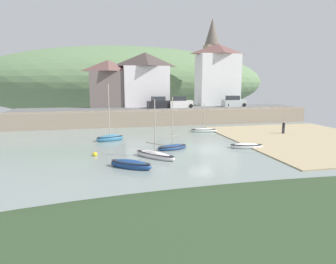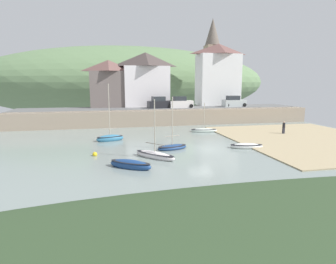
{
  "view_description": "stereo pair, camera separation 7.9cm",
  "coord_description": "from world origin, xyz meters",
  "px_view_note": "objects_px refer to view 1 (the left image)",
  "views": [
    {
      "loc": [
        -9.65,
        -27.57,
        6.76
      ],
      "look_at": [
        -2.8,
        3.33,
        1.28
      ],
      "focal_mm": 31.01,
      "sensor_mm": 36.0,
      "label": 1
    },
    {
      "loc": [
        -9.57,
        -27.58,
        6.76
      ],
      "look_at": [
        -2.8,
        3.33,
        1.28
      ],
      "focal_mm": 31.01,
      "sensor_mm": 36.0,
      "label": 2
    }
  ],
  "objects_px": {
    "sailboat_blue_trim": "(110,138)",
    "parked_car_by_wall": "(180,103)",
    "fishing_boat_green": "(204,130)",
    "person_on_slipway": "(284,127)",
    "church_with_spire": "(212,60)",
    "rowboat_small_beached": "(246,146)",
    "parked_car_near_slipway": "(159,103)",
    "motorboat_with_cabin": "(131,165)",
    "parked_car_end_of_row": "(234,102)",
    "mooring_buoy": "(95,154)",
    "dinghy_open_wooden": "(172,147)",
    "waterfront_building_left": "(109,83)",
    "waterfront_building_right": "(218,74)",
    "waterfront_building_centre": "(145,79)",
    "sailboat_tall_mast": "(155,155)"
  },
  "relations": [
    {
      "from": "waterfront_building_right",
      "to": "sailboat_tall_mast",
      "type": "height_order",
      "value": "waterfront_building_right"
    },
    {
      "from": "rowboat_small_beached",
      "to": "parked_car_end_of_row",
      "type": "height_order",
      "value": "parked_car_end_of_row"
    },
    {
      "from": "parked_car_by_wall",
      "to": "parked_car_end_of_row",
      "type": "bearing_deg",
      "value": -4.07
    },
    {
      "from": "mooring_buoy",
      "to": "dinghy_open_wooden",
      "type": "bearing_deg",
      "value": 8.12
    },
    {
      "from": "fishing_boat_green",
      "to": "sailboat_blue_trim",
      "type": "bearing_deg",
      "value": -154.77
    },
    {
      "from": "waterfront_building_left",
      "to": "sailboat_blue_trim",
      "type": "xyz_separation_m",
      "value": [
        -0.4,
        -19.0,
        -6.22
      ]
    },
    {
      "from": "rowboat_small_beached",
      "to": "parked_car_near_slipway",
      "type": "distance_m",
      "value": 22.13
    },
    {
      "from": "parked_car_near_slipway",
      "to": "parked_car_end_of_row",
      "type": "distance_m",
      "value": 13.53
    },
    {
      "from": "fishing_boat_green",
      "to": "person_on_slipway",
      "type": "distance_m",
      "value": 10.38
    },
    {
      "from": "church_with_spire",
      "to": "sailboat_tall_mast",
      "type": "distance_m",
      "value": 37.74
    },
    {
      "from": "sailboat_blue_trim",
      "to": "motorboat_with_cabin",
      "type": "bearing_deg",
      "value": -99.05
    },
    {
      "from": "parked_car_near_slipway",
      "to": "church_with_spire",
      "type": "bearing_deg",
      "value": 28.26
    },
    {
      "from": "sailboat_tall_mast",
      "to": "parked_car_by_wall",
      "type": "bearing_deg",
      "value": 118.75
    },
    {
      "from": "parked_car_near_slipway",
      "to": "parked_car_by_wall",
      "type": "bearing_deg",
      "value": -6.14
    },
    {
      "from": "parked_car_end_of_row",
      "to": "mooring_buoy",
      "type": "distance_m",
      "value": 32.02
    },
    {
      "from": "waterfront_building_right",
      "to": "motorboat_with_cabin",
      "type": "xyz_separation_m",
      "value": [
        -19.46,
        -30.41,
        -7.92
      ]
    },
    {
      "from": "waterfront_building_centre",
      "to": "waterfront_building_right",
      "type": "xyz_separation_m",
      "value": [
        13.86,
        0.0,
        0.94
      ]
    },
    {
      "from": "waterfront_building_right",
      "to": "fishing_boat_green",
      "type": "height_order",
      "value": "waterfront_building_right"
    },
    {
      "from": "fishing_boat_green",
      "to": "parked_car_near_slipway",
      "type": "bearing_deg",
      "value": 120.26
    },
    {
      "from": "fishing_boat_green",
      "to": "parked_car_end_of_row",
      "type": "xyz_separation_m",
      "value": [
        9.44,
        11.0,
        2.98
      ]
    },
    {
      "from": "mooring_buoy",
      "to": "church_with_spire",
      "type": "bearing_deg",
      "value": 52.85
    },
    {
      "from": "sailboat_blue_trim",
      "to": "waterfront_building_left",
      "type": "bearing_deg",
      "value": 72.98
    },
    {
      "from": "waterfront_building_centre",
      "to": "parked_car_end_of_row",
      "type": "xyz_separation_m",
      "value": [
        15.22,
        -4.5,
        -4.06
      ]
    },
    {
      "from": "motorboat_with_cabin",
      "to": "fishing_boat_green",
      "type": "bearing_deg",
      "value": 88.4
    },
    {
      "from": "motorboat_with_cabin",
      "to": "parked_car_end_of_row",
      "type": "xyz_separation_m",
      "value": [
        20.82,
        25.91,
        2.93
      ]
    },
    {
      "from": "fishing_boat_green",
      "to": "mooring_buoy",
      "type": "height_order",
      "value": "fishing_boat_green"
    },
    {
      "from": "sailboat_blue_trim",
      "to": "fishing_boat_green",
      "type": "distance_m",
      "value": 13.2
    },
    {
      "from": "mooring_buoy",
      "to": "person_on_slipway",
      "type": "bearing_deg",
      "value": 14.76
    },
    {
      "from": "motorboat_with_cabin",
      "to": "dinghy_open_wooden",
      "type": "xyz_separation_m",
      "value": [
        4.76,
        5.69,
        -0.04
      ]
    },
    {
      "from": "waterfront_building_centre",
      "to": "church_with_spire",
      "type": "relative_size",
      "value": 0.57
    },
    {
      "from": "church_with_spire",
      "to": "fishing_boat_green",
      "type": "bearing_deg",
      "value": -113.11
    },
    {
      "from": "waterfront_building_centre",
      "to": "sailboat_tall_mast",
      "type": "height_order",
      "value": "waterfront_building_centre"
    },
    {
      "from": "waterfront_building_right",
      "to": "rowboat_small_beached",
      "type": "xyz_separation_m",
      "value": [
        -7.07,
        -25.82,
        -7.99
      ]
    },
    {
      "from": "rowboat_small_beached",
      "to": "sailboat_tall_mast",
      "type": "xyz_separation_m",
      "value": [
        -9.96,
        -1.95,
        0.06
      ]
    },
    {
      "from": "sailboat_blue_trim",
      "to": "church_with_spire",
      "type": "bearing_deg",
      "value": 31.74
    },
    {
      "from": "waterfront_building_centre",
      "to": "waterfront_building_left",
      "type": "bearing_deg",
      "value": 180.0
    },
    {
      "from": "waterfront_building_centre",
      "to": "church_with_spire",
      "type": "height_order",
      "value": "church_with_spire"
    },
    {
      "from": "waterfront_building_right",
      "to": "fishing_boat_green",
      "type": "bearing_deg",
      "value": -117.54
    },
    {
      "from": "dinghy_open_wooden",
      "to": "parked_car_end_of_row",
      "type": "height_order",
      "value": "dinghy_open_wooden"
    },
    {
      "from": "waterfront_building_centre",
      "to": "fishing_boat_green",
      "type": "xyz_separation_m",
      "value": [
        5.78,
        -15.5,
        -7.04
      ]
    },
    {
      "from": "waterfront_building_right",
      "to": "dinghy_open_wooden",
      "type": "relative_size",
      "value": 2.1
    },
    {
      "from": "sailboat_tall_mast",
      "to": "parked_car_end_of_row",
      "type": "bearing_deg",
      "value": 100.5
    },
    {
      "from": "parked_car_by_wall",
      "to": "waterfront_building_left",
      "type": "bearing_deg",
      "value": 155.17
    },
    {
      "from": "waterfront_building_right",
      "to": "parked_car_by_wall",
      "type": "height_order",
      "value": "waterfront_building_right"
    },
    {
      "from": "sailboat_blue_trim",
      "to": "mooring_buoy",
      "type": "bearing_deg",
      "value": -118.5
    },
    {
      "from": "dinghy_open_wooden",
      "to": "mooring_buoy",
      "type": "height_order",
      "value": "dinghy_open_wooden"
    },
    {
      "from": "waterfront_building_left",
      "to": "dinghy_open_wooden",
      "type": "height_order",
      "value": "waterfront_building_left"
    },
    {
      "from": "waterfront_building_right",
      "to": "rowboat_small_beached",
      "type": "distance_m",
      "value": 27.94
    },
    {
      "from": "sailboat_blue_trim",
      "to": "parked_car_by_wall",
      "type": "height_order",
      "value": "sailboat_blue_trim"
    },
    {
      "from": "waterfront_building_centre",
      "to": "sailboat_tall_mast",
      "type": "bearing_deg",
      "value": -96.51
    }
  ]
}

